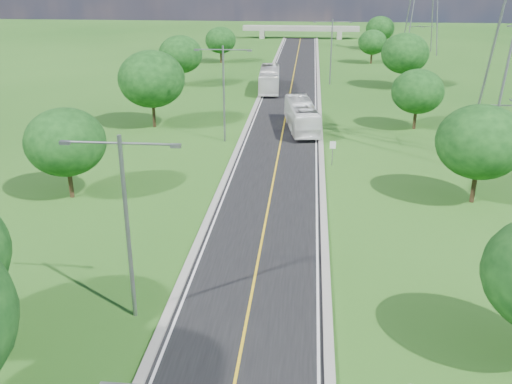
# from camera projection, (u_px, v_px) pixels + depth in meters

# --- Properties ---
(ground) EXTENTS (260.00, 260.00, 0.00)m
(ground) POSITION_uv_depth(u_px,v_px,m) (287.00, 110.00, 74.43)
(ground) COLOR #1E4A15
(ground) RESTS_ON ground
(road) EXTENTS (8.00, 150.00, 0.06)m
(road) POSITION_uv_depth(u_px,v_px,m) (289.00, 100.00, 79.98)
(road) COLOR black
(road) RESTS_ON ground
(curb_left) EXTENTS (0.50, 150.00, 0.22)m
(curb_left) POSITION_uv_depth(u_px,v_px,m) (259.00, 99.00, 80.32)
(curb_left) COLOR gray
(curb_left) RESTS_ON ground
(curb_right) EXTENTS (0.50, 150.00, 0.22)m
(curb_right) POSITION_uv_depth(u_px,v_px,m) (319.00, 100.00, 79.57)
(curb_right) COLOR gray
(curb_right) RESTS_ON ground
(speed_limit_sign) EXTENTS (0.55, 0.09, 2.40)m
(speed_limit_sign) POSITION_uv_depth(u_px,v_px,m) (333.00, 149.00, 53.01)
(speed_limit_sign) COLOR slate
(speed_limit_sign) RESTS_ON ground
(overpass) EXTENTS (30.00, 3.00, 3.20)m
(overpass) POSITION_uv_depth(u_px,v_px,m) (301.00, 29.00, 147.61)
(overpass) COLOR gray
(overpass) RESTS_ON ground
(streetlight_near_left) EXTENTS (5.90, 0.25, 10.00)m
(streetlight_near_left) POSITION_uv_depth(u_px,v_px,m) (126.00, 214.00, 28.34)
(streetlight_near_left) COLOR slate
(streetlight_near_left) RESTS_ON ground
(streetlight_mid_left) EXTENTS (5.90, 0.25, 10.00)m
(streetlight_mid_left) POSITION_uv_depth(u_px,v_px,m) (224.00, 86.00, 58.89)
(streetlight_mid_left) COLOR slate
(streetlight_mid_left) RESTS_ON ground
(streetlight_far_right) EXTENTS (5.90, 0.25, 10.00)m
(streetlight_far_right) POSITION_uv_depth(u_px,v_px,m) (331.00, 46.00, 88.39)
(streetlight_far_right) COLOR slate
(streetlight_far_right) RESTS_ON ground
(tree_lb) EXTENTS (6.30, 6.30, 7.33)m
(tree_lb) POSITION_uv_depth(u_px,v_px,m) (65.00, 142.00, 44.51)
(tree_lb) COLOR black
(tree_lb) RESTS_ON ground
(tree_lc) EXTENTS (7.56, 7.56, 8.79)m
(tree_lc) POSITION_uv_depth(u_px,v_px,m) (152.00, 79.00, 64.44)
(tree_lc) COLOR black
(tree_lc) RESTS_ON ground
(tree_ld) EXTENTS (6.72, 6.72, 7.82)m
(tree_ld) POSITION_uv_depth(u_px,v_px,m) (180.00, 54.00, 87.07)
(tree_ld) COLOR black
(tree_ld) RESTS_ON ground
(tree_le) EXTENTS (5.88, 5.88, 6.84)m
(tree_le) POSITION_uv_depth(u_px,v_px,m) (221.00, 40.00, 109.30)
(tree_le) COLOR black
(tree_le) RESTS_ON ground
(tree_rb) EXTENTS (6.72, 6.72, 7.82)m
(tree_rb) POSITION_uv_depth(u_px,v_px,m) (480.00, 142.00, 43.43)
(tree_rb) COLOR black
(tree_rb) RESTS_ON ground
(tree_rc) EXTENTS (5.88, 5.88, 6.84)m
(tree_rc) POSITION_uv_depth(u_px,v_px,m) (418.00, 91.00, 64.12)
(tree_rc) COLOR black
(tree_rc) RESTS_ON ground
(tree_rd) EXTENTS (7.14, 7.14, 8.30)m
(tree_rd) POSITION_uv_depth(u_px,v_px,m) (405.00, 53.00, 85.82)
(tree_rd) COLOR black
(tree_rd) RESTS_ON ground
(tree_re) EXTENTS (5.46, 5.46, 6.35)m
(tree_re) POSITION_uv_depth(u_px,v_px,m) (372.00, 42.00, 108.71)
(tree_re) COLOR black
(tree_re) RESTS_ON ground
(tree_rf) EXTENTS (6.30, 6.30, 7.33)m
(tree_rf) POSITION_uv_depth(u_px,v_px,m) (380.00, 29.00, 126.69)
(tree_rf) COLOR black
(tree_rf) RESTS_ON ground
(bus_outbound) EXTENTS (4.37, 11.88, 3.23)m
(bus_outbound) POSITION_uv_depth(u_px,v_px,m) (301.00, 116.00, 64.65)
(bus_outbound) COLOR white
(bus_outbound) RESTS_ON road
(bus_inbound) EXTENTS (3.43, 12.27, 3.38)m
(bus_inbound) POSITION_uv_depth(u_px,v_px,m) (269.00, 79.00, 85.31)
(bus_inbound) COLOR white
(bus_inbound) RESTS_ON road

